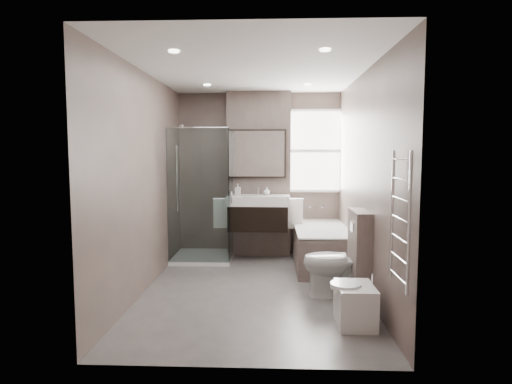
{
  "coord_description": "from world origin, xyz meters",
  "views": [
    {
      "loc": [
        0.23,
        -5.04,
        1.66
      ],
      "look_at": [
        0.02,
        0.15,
        1.17
      ],
      "focal_mm": 30.0,
      "sensor_mm": 36.0,
      "label": 1
    }
  ],
  "objects_px": {
    "vanity": "(258,212)",
    "bidet": "(355,304)",
    "toilet": "(338,262)",
    "bathtub": "(321,245)"
  },
  "relations": [
    {
      "from": "vanity",
      "to": "bidet",
      "type": "xyz_separation_m",
      "value": [
        1.01,
        -2.45,
        -0.54
      ]
    },
    {
      "from": "vanity",
      "to": "bidet",
      "type": "height_order",
      "value": "vanity"
    },
    {
      "from": "vanity",
      "to": "bidet",
      "type": "bearing_deg",
      "value": -67.5
    },
    {
      "from": "vanity",
      "to": "toilet",
      "type": "height_order",
      "value": "vanity"
    },
    {
      "from": "bathtub",
      "to": "toilet",
      "type": "relative_size",
      "value": 2.0
    },
    {
      "from": "vanity",
      "to": "bathtub",
      "type": "xyz_separation_m",
      "value": [
        0.92,
        -0.33,
        -0.43
      ]
    },
    {
      "from": "bathtub",
      "to": "bidet",
      "type": "height_order",
      "value": "bathtub"
    },
    {
      "from": "vanity",
      "to": "toilet",
      "type": "xyz_separation_m",
      "value": [
        0.97,
        -1.64,
        -0.34
      ]
    },
    {
      "from": "toilet",
      "to": "bidet",
      "type": "bearing_deg",
      "value": 7.61
    },
    {
      "from": "vanity",
      "to": "bathtub",
      "type": "distance_m",
      "value": 1.07
    }
  ]
}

